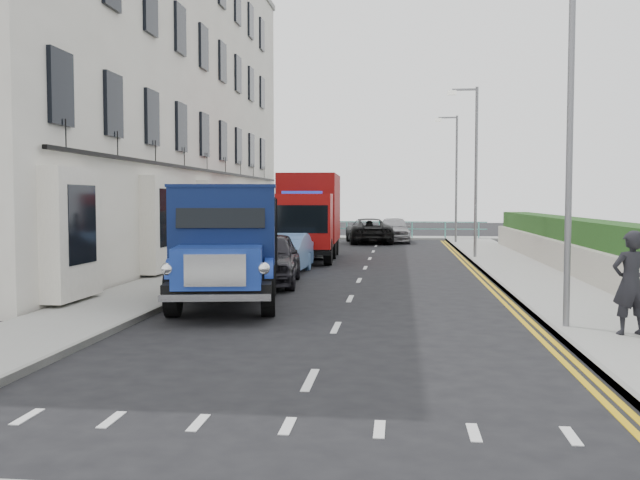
# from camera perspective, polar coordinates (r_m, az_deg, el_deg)

# --- Properties ---
(ground) EXTENTS (120.00, 120.00, 0.00)m
(ground) POSITION_cam_1_polar(r_m,az_deg,el_deg) (15.80, 1.93, -5.73)
(ground) COLOR black
(ground) RESTS_ON ground
(pavement_west) EXTENTS (2.40, 38.00, 0.12)m
(pavement_west) POSITION_cam_1_polar(r_m,az_deg,el_deg) (25.49, -8.23, -2.18)
(pavement_west) COLOR gray
(pavement_west) RESTS_ON ground
(pavement_east) EXTENTS (2.60, 38.00, 0.12)m
(pavement_east) POSITION_cam_1_polar(r_m,az_deg,el_deg) (25.01, 15.76, -2.37)
(pavement_east) COLOR gray
(pavement_east) RESTS_ON ground
(promenade) EXTENTS (30.00, 2.50, 0.12)m
(promenade) POSITION_cam_1_polar(r_m,az_deg,el_deg) (44.64, 4.79, 0.19)
(promenade) COLOR gray
(promenade) RESTS_ON ground
(sea_plane) EXTENTS (120.00, 120.00, 0.00)m
(sea_plane) POSITION_cam_1_polar(r_m,az_deg,el_deg) (75.61, 5.42, 1.41)
(sea_plane) COLOR slate
(sea_plane) RESTS_ON ground
(terrace_west) EXTENTS (6.31, 30.20, 14.25)m
(terrace_west) POSITION_cam_1_polar(r_m,az_deg,el_deg) (30.84, -14.29, 11.94)
(terrace_west) COLOR white
(terrace_west) RESTS_ON ground
(garden_east) EXTENTS (1.45, 28.00, 1.75)m
(garden_east) POSITION_cam_1_polar(r_m,az_deg,el_deg) (25.33, 20.05, -0.48)
(garden_east) COLOR #B2AD9E
(garden_east) RESTS_ON ground
(seafront_railing) EXTENTS (13.00, 0.08, 1.11)m
(seafront_railing) POSITION_cam_1_polar(r_m,az_deg,el_deg) (43.81, 4.76, 0.81)
(seafront_railing) COLOR #59B2A5
(seafront_railing) RESTS_ON ground
(lamp_near) EXTENTS (1.23, 0.18, 7.00)m
(lamp_near) POSITION_cam_1_polar(r_m,az_deg,el_deg) (13.96, 18.89, 9.36)
(lamp_near) COLOR slate
(lamp_near) RESTS_ON ground
(lamp_mid) EXTENTS (1.23, 0.18, 7.00)m
(lamp_mid) POSITION_cam_1_polar(r_m,az_deg,el_deg) (29.74, 12.15, 6.15)
(lamp_mid) COLOR slate
(lamp_mid) RESTS_ON ground
(lamp_far) EXTENTS (1.23, 0.18, 7.00)m
(lamp_far) POSITION_cam_1_polar(r_m,az_deg,el_deg) (39.70, 10.68, 5.44)
(lamp_far) COLOR slate
(lamp_far) RESTS_ON ground
(bedford_lorry) EXTENTS (3.17, 6.05, 2.74)m
(bedford_lorry) POSITION_cam_1_polar(r_m,az_deg,el_deg) (16.06, -7.68, -1.07)
(bedford_lorry) COLOR black
(bedford_lorry) RESTS_ON ground
(red_lorry) EXTENTS (2.50, 6.76, 3.50)m
(red_lorry) POSITION_cam_1_polar(r_m,az_deg,el_deg) (29.24, -0.91, 2.10)
(red_lorry) COLOR black
(red_lorry) RESTS_ON ground
(parked_car_front) EXTENTS (2.22, 4.67, 1.54)m
(parked_car_front) POSITION_cam_1_polar(r_m,az_deg,el_deg) (20.69, -4.26, -1.45)
(parked_car_front) COLOR black
(parked_car_front) RESTS_ON ground
(parked_car_mid) EXTENTS (1.55, 4.09, 1.33)m
(parked_car_mid) POSITION_cam_1_polar(r_m,az_deg,el_deg) (23.59, -2.95, -1.11)
(parked_car_mid) COLOR #5982BE
(parked_car_mid) RESTS_ON ground
(parked_car_rear) EXTENTS (2.25, 4.42, 1.23)m
(parked_car_rear) POSITION_cam_1_polar(r_m,az_deg,el_deg) (30.57, -0.81, -0.20)
(parked_car_rear) COLOR #A4A4A8
(parked_car_rear) RESTS_ON ground
(seafront_car_left) EXTENTS (3.01, 5.31, 1.40)m
(seafront_car_left) POSITION_cam_1_polar(r_m,az_deg,el_deg) (40.11, 3.90, 0.75)
(seafront_car_left) COLOR black
(seafront_car_left) RESTS_ON ground
(seafront_car_right) EXTENTS (1.90, 4.41, 1.48)m
(seafront_car_right) POSITION_cam_1_polar(r_m,az_deg,el_deg) (40.85, 5.94, 0.85)
(seafront_car_right) COLOR #A09FA4
(seafront_car_right) RESTS_ON ground
(pedestrian_east_near) EXTENTS (0.74, 0.56, 1.82)m
(pedestrian_east_near) POSITION_cam_1_polar(r_m,az_deg,el_deg) (13.50, 23.59, -3.15)
(pedestrian_east_near) COLOR black
(pedestrian_east_near) RESTS_ON pavement_east
(pedestrian_west_near) EXTENTS (1.16, 0.99, 1.86)m
(pedestrian_west_near) POSITION_cam_1_polar(r_m,az_deg,el_deg) (25.56, -6.32, 0.08)
(pedestrian_west_near) COLOR #1A1E30
(pedestrian_west_near) RESTS_ON pavement_west
(pedestrian_west_far) EXTENTS (1.12, 1.08, 1.93)m
(pedestrian_west_far) POSITION_cam_1_polar(r_m,az_deg,el_deg) (26.68, -5.78, 0.29)
(pedestrian_west_far) COLOR #3A332A
(pedestrian_west_far) RESTS_ON pavement_west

